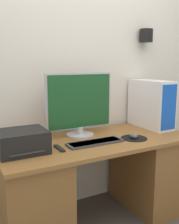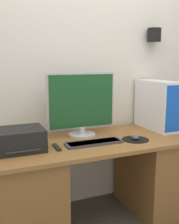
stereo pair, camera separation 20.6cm
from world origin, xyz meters
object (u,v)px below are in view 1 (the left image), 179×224
computer_tower (151,104)px  printer (22,142)px  remote_control (59,148)px  keyboard (95,142)px  mouse (134,136)px  monitor (80,104)px

computer_tower → printer: size_ratio=1.41×
computer_tower → remote_control: bearing=-168.7°
keyboard → mouse: 0.35m
monitor → keyboard: monitor is taller
mouse → computer_tower: bearing=32.2°
printer → monitor: bearing=19.3°
mouse → printer: 0.90m
keyboard → computer_tower: size_ratio=0.95×
computer_tower → keyboard: bearing=-163.9°
mouse → remote_control: bearing=176.2°
remote_control → monitor: bearing=41.1°
printer → mouse: bearing=-7.0°
keyboard → mouse: mouse is taller
monitor → remote_control: 0.48m
computer_tower → remote_control: size_ratio=3.09×
monitor → mouse: 0.52m
mouse → computer_tower: computer_tower is taller
monitor → printer: monitor is taller
computer_tower → printer: computer_tower is taller
mouse → computer_tower: 0.51m
computer_tower → printer: (-1.29, -0.14, -0.15)m
mouse → computer_tower: (0.40, 0.25, 0.20)m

